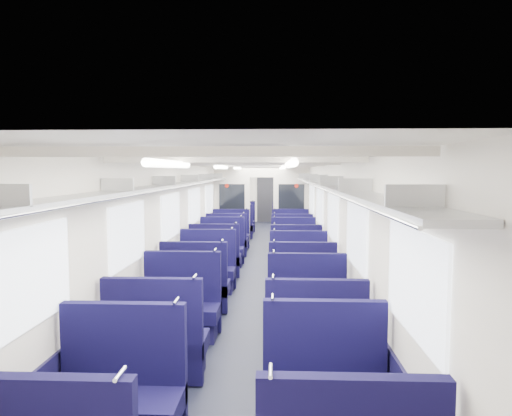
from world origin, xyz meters
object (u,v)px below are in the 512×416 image
Objects in this scene: end_door at (266,199)px; seat_18 at (231,237)px; seat_23 at (287,223)px; seat_10 at (207,272)px; seat_22 at (240,223)px; seat_9 at (302,289)px; seat_16 at (227,243)px; seat_5 at (315,348)px; seat_11 at (299,274)px; seat_3 at (325,397)px; seat_21 at (288,228)px; seat_6 at (181,310)px; seat_15 at (293,251)px; seat_13 at (296,261)px; seat_7 at (307,314)px; seat_19 at (290,237)px; seat_17 at (292,244)px; seat_14 at (222,250)px; seat_2 at (119,401)px; seat_4 at (157,346)px; bulkhead at (262,203)px; seat_8 at (196,289)px; seat_12 at (215,260)px.

seat_18 is (-0.83, -6.97, -0.65)m from end_door.
seat_23 is at bearing 63.55° from seat_18.
seat_10 is 1.00× the size of seat_22.
seat_18 is at bearing 106.52° from seat_9.
seat_10 and seat_16 have the same top height.
seat_22 is (-1.66, 11.38, 0.00)m from seat_5.
seat_10 and seat_11 have the same top height.
seat_21 is at bearing 90.00° from seat_3.
end_door is 1.74× the size of seat_23.
seat_16 is (-1.66, 4.60, 0.00)m from seat_9.
seat_6 is 6.75m from seat_18.
seat_15 and seat_16 have the same top height.
seat_13 and seat_23 have the same top height.
seat_5 and seat_7 have the same top height.
seat_21 is at bearing -38.89° from seat_22.
seat_10 is 1.00× the size of seat_13.
seat_21 is at bearing 90.00° from seat_5.
seat_5 is 11.50m from seat_22.
seat_15 is 1.00× the size of seat_23.
end_door reaches higher than seat_16.
seat_19 is (0.00, 5.72, 0.00)m from seat_9.
seat_18 is at bearing 90.00° from seat_10.
seat_16 is 1.00m from seat_18.
seat_17 is 4.42m from seat_23.
seat_7 is 1.00× the size of seat_17.
seat_3 is at bearing -90.00° from seat_17.
seat_14 is 1.66m from seat_15.
seat_5 and seat_11 have the same top height.
seat_22 is (0.00, 10.15, 0.00)m from seat_6.
seat_6 is 3.77m from seat_13.
seat_21 is (0.00, 3.14, 0.00)m from seat_17.
seat_11 is (0.00, 2.25, 0.00)m from seat_7.
seat_11 is 1.00× the size of seat_14.
seat_15 is (0.00, 3.43, 0.00)m from seat_9.
seat_2 is 1.16m from seat_4.
seat_17 is at bearing 90.00° from seat_5.
seat_2 is at bearing -90.00° from seat_18.
seat_23 is (0.00, 12.35, 0.00)m from seat_3.
bulkhead is 2.43× the size of seat_16.
seat_10 is at bearing -116.43° from seat_17.
seat_16 is (-1.66, 5.83, 0.00)m from seat_7.
seat_8 and seat_12 have the same top height.
seat_12 and seat_15 have the same top height.
seat_4 is 1.00× the size of seat_15.
bulkhead is at bearing 74.87° from seat_14.
seat_2 is 1.00× the size of seat_16.
seat_3 and seat_15 have the same top height.
seat_11 and seat_13 have the same top height.
seat_19 is 1.00× the size of seat_23.
seat_8 is at bearing -178.44° from seat_9.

